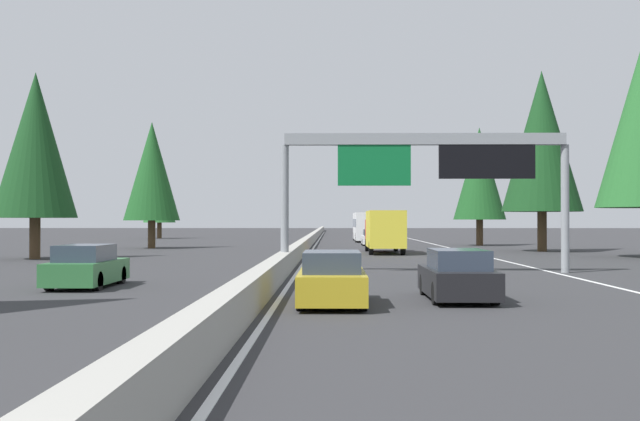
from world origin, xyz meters
TOP-DOWN VIEW (x-y plane):
  - ground_plane at (60.00, 0.00)m, footprint 320.00×320.00m
  - median_barrier at (80.00, 0.30)m, footprint 180.00×0.56m
  - shoulder_stripe_right at (70.00, -11.52)m, footprint 160.00×0.16m
  - shoulder_stripe_median at (70.00, -0.25)m, footprint 160.00×0.16m
  - sign_gantry_overhead at (32.21, -6.04)m, footprint 0.50×12.68m
  - sedan_mid_left at (19.39, -1.78)m, footprint 4.40×1.80m
  - sedan_mid_right at (20.77, -5.43)m, footprint 4.40×1.80m
  - sedan_far_right at (68.44, -5.41)m, footprint 4.40×1.80m
  - bus_far_left at (81.77, -5.47)m, footprint 11.50×2.55m
  - box_truck_near_right at (52.12, -5.44)m, footprint 8.50×2.40m
  - oncoming_near at (24.79, 6.68)m, footprint 4.40×1.80m
  - conifer_right_mid at (55.20, -17.28)m, footprint 5.88×5.88m
  - conifer_right_far at (68.20, -15.18)m, footprint 4.72×4.72m
  - conifer_left_near at (43.68, 15.85)m, footprint 4.90×4.90m
  - conifer_left_mid at (60.97, 12.99)m, footprint 4.57×4.57m
  - conifer_left_far at (94.43, 19.93)m, footprint 4.02×4.02m

SIDE VIEW (x-z plane):
  - ground_plane at x=60.00m, z-range 0.00..0.00m
  - shoulder_stripe_right at x=70.00m, z-range 0.00..0.01m
  - shoulder_stripe_median at x=70.00m, z-range 0.00..0.01m
  - median_barrier at x=80.00m, z-range 0.00..0.90m
  - sedan_mid_left at x=19.39m, z-range -0.05..1.42m
  - sedan_mid_right at x=20.77m, z-range -0.05..1.42m
  - sedan_far_right at x=68.44m, z-range -0.05..1.42m
  - oncoming_near at x=24.79m, z-range -0.05..1.42m
  - box_truck_near_right at x=52.12m, z-range 0.14..3.09m
  - bus_far_left at x=81.77m, z-range 0.17..3.27m
  - sign_gantry_overhead at x=32.21m, z-range 1.81..7.94m
  - conifer_left_far at x=94.43m, z-range 0.98..10.10m
  - conifer_left_mid at x=60.97m, z-range 1.12..11.50m
  - conifer_right_far at x=68.20m, z-range 1.15..11.88m
  - conifer_left_near at x=43.68m, z-range 1.20..12.33m
  - conifer_right_mid at x=55.20m, z-range 1.44..14.81m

